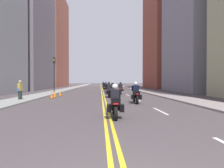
{
  "coord_description": "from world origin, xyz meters",
  "views": [
    {
      "loc": [
        -0.32,
        -1.85,
        1.66
      ],
      "look_at": [
        1.64,
        28.17,
        1.24
      ],
      "focal_mm": 28.74,
      "sensor_mm": 36.0,
      "label": 1
    }
  ],
  "objects": [
    {
      "name": "ground_plane",
      "position": [
        0.0,
        48.0,
        0.0
      ],
      "size": [
        264.0,
        264.0,
        0.0
      ],
      "primitive_type": "plane",
      "color": "#473E41"
    },
    {
      "name": "motorcycle_3",
      "position": [
        2.4,
        22.14,
        0.65
      ],
      "size": [
        0.77,
        2.19,
        1.6
      ],
      "rotation": [
        0.0,
        0.0,
        -0.03
      ],
      "color": "black",
      "rests_on": "ground"
    },
    {
      "name": "centreline_yellow_outer",
      "position": [
        0.12,
        48.0,
        0.0
      ],
      "size": [
        0.12,
        132.0,
        0.01
      ],
      "primitive_type": "cube",
      "color": "yellow",
      "rests_on": "ground"
    },
    {
      "name": "centreline_yellow_inner",
      "position": [
        -0.12,
        48.0,
        0.0
      ],
      "size": [
        0.12,
        132.0,
        0.01
      ],
      "primitive_type": "cube",
      "color": "yellow",
      "rests_on": "ground"
    },
    {
      "name": "motorcycle_6",
      "position": [
        0.42,
        38.64,
        0.65
      ],
      "size": [
        0.77,
        2.12,
        1.64
      ],
      "rotation": [
        0.0,
        0.0,
        -0.02
      ],
      "color": "black",
      "rests_on": "ground"
    },
    {
      "name": "traffic_cone_0",
      "position": [
        -5.02,
        15.81,
        0.38
      ],
      "size": [
        0.35,
        0.35,
        0.77
      ],
      "color": "black",
      "rests_on": "ground"
    },
    {
      "name": "building_left_1",
      "position": [
        -15.53,
        37.01,
        13.47
      ],
      "size": [
        7.6,
        14.87,
        26.94
      ],
      "color": "slate",
      "rests_on": "ground"
    },
    {
      "name": "motorcycle_4",
      "position": [
        0.59,
        27.57,
        0.65
      ],
      "size": [
        0.78,
        2.25,
        1.6
      ],
      "rotation": [
        0.0,
        0.0,
        -0.04
      ],
      "color": "black",
      "rests_on": "ground"
    },
    {
      "name": "sidewalk_left",
      "position": [
        -7.36,
        48.0,
        0.06
      ],
      "size": [
        2.6,
        144.0,
        0.12
      ],
      "primitive_type": "cube",
      "color": "gray",
      "rests_on": "ground"
    },
    {
      "name": "building_left_2",
      "position": [
        -16.33,
        54.96,
        14.35
      ],
      "size": [
        9.21,
        18.67,
        28.69
      ],
      "color": "#985141",
      "rests_on": "ground"
    },
    {
      "name": "traffic_cone_1",
      "position": [
        -5.12,
        17.31,
        0.35
      ],
      "size": [
        0.35,
        0.35,
        0.7
      ],
      "color": "black",
      "rests_on": "ground"
    },
    {
      "name": "lane_dashes_white",
      "position": [
        3.03,
        29.0,
        0.0
      ],
      "size": [
        0.14,
        56.4,
        0.01
      ],
      "color": "silver",
      "rests_on": "ground"
    },
    {
      "name": "motorcycle_5",
      "position": [
        2.12,
        32.7,
        0.66
      ],
      "size": [
        0.77,
        2.11,
        1.65
      ],
      "rotation": [
        0.0,
        0.0,
        0.02
      ],
      "color": "black",
      "rests_on": "ground"
    },
    {
      "name": "pedestrian_0",
      "position": [
        -7.24,
        14.05,
        0.91
      ],
      "size": [
        0.28,
        0.5,
        1.77
      ],
      "rotation": [
        0.0,
        0.0,
        4.54
      ],
      "color": "#212C2B",
      "rests_on": "ground"
    },
    {
      "name": "traffic_cone_2",
      "position": [
        -4.91,
        18.88,
        0.38
      ],
      "size": [
        0.35,
        0.35,
        0.77
      ],
      "color": "black",
      "rests_on": "ground"
    },
    {
      "name": "traffic_light_near",
      "position": [
        -6.46,
        22.43,
        3.37
      ],
      "size": [
        0.28,
        0.38,
        4.9
      ],
      "color": "black",
      "rests_on": "ground"
    },
    {
      "name": "sidewalk_right",
      "position": [
        7.36,
        48.0,
        0.06
      ],
      "size": [
        2.6,
        144.0,
        0.12
      ],
      "primitive_type": "cube",
      "color": "gray",
      "rests_on": "ground"
    },
    {
      "name": "motorcycle_0",
      "position": [
        0.35,
        6.4,
        0.63
      ],
      "size": [
        0.77,
        2.21,
        1.56
      ],
      "rotation": [
        0.0,
        0.0,
        -0.03
      ],
      "color": "black",
      "rests_on": "ground"
    },
    {
      "name": "motorcycle_1",
      "position": [
        2.38,
        11.67,
        0.67
      ],
      "size": [
        0.78,
        2.12,
        1.64
      ],
      "rotation": [
        0.0,
        0.0,
        -0.05
      ],
      "color": "black",
      "rests_on": "ground"
    },
    {
      "name": "motorcycle_2",
      "position": [
        0.58,
        16.77,
        0.66
      ],
      "size": [
        0.76,
        2.19,
        1.63
      ],
      "rotation": [
        0.0,
        0.0,
        0.01
      ],
      "color": "black",
      "rests_on": "ground"
    },
    {
      "name": "building_right_2",
      "position": [
        14.95,
        42.12,
        12.38
      ],
      "size": [
        6.46,
        13.11,
        24.76
      ],
      "color": "#974A3A",
      "rests_on": "ground"
    }
  ]
}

